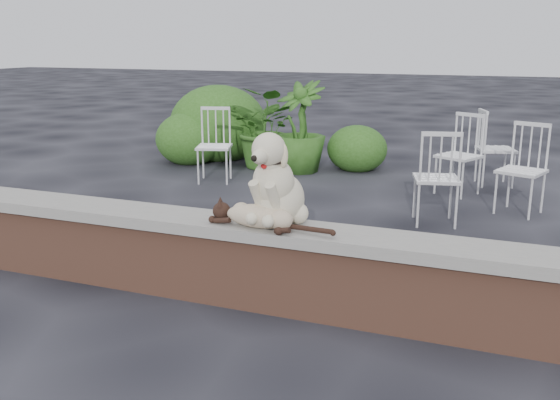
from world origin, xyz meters
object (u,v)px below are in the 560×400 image
(cat, at_px, (260,215))
(chair_d, at_px, (522,169))
(dog, at_px, (280,176))
(potted_plant_a, at_px, (267,128))
(chair_c, at_px, (436,177))
(chair_e, at_px, (496,148))
(potted_plant_b, at_px, (300,127))
(chair_a, at_px, (214,145))
(chair_b, at_px, (459,155))

(cat, height_order, chair_d, chair_d)
(dog, relative_size, potted_plant_a, 0.56)
(dog, bearing_deg, chair_c, 82.10)
(chair_c, xyz_separation_m, chair_e, (0.48, 1.96, 0.00))
(cat, height_order, potted_plant_b, potted_plant_b)
(dog, height_order, chair_a, dog)
(chair_c, relative_size, potted_plant_a, 0.82)
(chair_a, distance_m, chair_b, 3.00)
(potted_plant_b, bearing_deg, chair_d, -22.30)
(chair_a, relative_size, potted_plant_b, 0.75)
(chair_e, bearing_deg, potted_plant_a, 73.08)
(chair_d, distance_m, potted_plant_a, 3.59)
(cat, height_order, potted_plant_a, potted_plant_a)
(dog, relative_size, chair_a, 0.68)
(cat, bearing_deg, dog, 71.56)
(chair_b, bearing_deg, chair_d, -15.59)
(chair_a, relative_size, chair_e, 1.00)
(potted_plant_a, bearing_deg, dog, -66.59)
(chair_a, xyz_separation_m, chair_b, (2.97, 0.44, 0.00))
(cat, xyz_separation_m, potted_plant_b, (-1.24, 4.34, -0.05))
(chair_b, bearing_deg, dog, -75.59)
(chair_c, distance_m, chair_b, 1.32)
(cat, distance_m, potted_plant_a, 4.76)
(chair_c, bearing_deg, chair_b, -108.60)
(chair_d, distance_m, chair_e, 1.32)
(potted_plant_a, bearing_deg, chair_b, -12.75)
(cat, bearing_deg, chair_a, 131.09)
(cat, relative_size, chair_a, 1.10)
(chair_d, distance_m, chair_b, 0.94)
(chair_a, height_order, potted_plant_a, potted_plant_a)
(chair_e, bearing_deg, chair_d, 175.47)
(dog, relative_size, chair_e, 0.68)
(chair_c, xyz_separation_m, chair_b, (0.09, 1.32, 0.00))
(chair_c, bearing_deg, dog, 57.77)
(chair_b, distance_m, potted_plant_a, 2.75)
(cat, xyz_separation_m, chair_c, (0.82, 2.49, -0.20))
(potted_plant_a, bearing_deg, potted_plant_b, -8.40)
(cat, relative_size, chair_d, 1.10)
(chair_a, xyz_separation_m, potted_plant_a, (0.29, 1.05, 0.10))
(chair_a, distance_m, potted_plant_a, 1.09)
(potted_plant_a, bearing_deg, cat, -68.19)
(chair_e, bearing_deg, chair_c, 148.64)
(potted_plant_a, relative_size, potted_plant_b, 0.92)
(chair_e, bearing_deg, chair_a, 90.26)
(chair_c, distance_m, potted_plant_b, 2.77)
(chair_e, distance_m, potted_plant_a, 3.07)
(dog, distance_m, potted_plant_a, 4.66)
(potted_plant_b, bearing_deg, cat, -74.02)
(cat, relative_size, chair_c, 1.10)
(chair_a, bearing_deg, potted_plant_b, 31.70)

